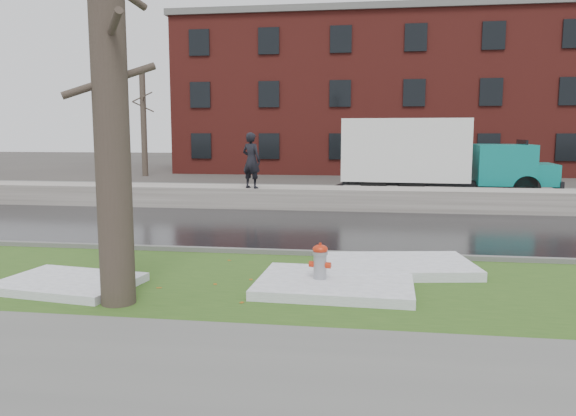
# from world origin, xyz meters

# --- Properties ---
(ground) EXTENTS (120.00, 120.00, 0.00)m
(ground) POSITION_xyz_m (0.00, 0.00, 0.00)
(ground) COLOR #47423D
(ground) RESTS_ON ground
(verge) EXTENTS (60.00, 4.50, 0.04)m
(verge) POSITION_xyz_m (0.00, -1.25, 0.02)
(verge) COLOR #2B4D19
(verge) RESTS_ON ground
(sidewalk) EXTENTS (60.00, 3.00, 0.05)m
(sidewalk) POSITION_xyz_m (0.00, -5.00, 0.03)
(sidewalk) COLOR slate
(sidewalk) RESTS_ON ground
(road) EXTENTS (60.00, 7.00, 0.03)m
(road) POSITION_xyz_m (0.00, 4.50, 0.01)
(road) COLOR black
(road) RESTS_ON ground
(parking_lot) EXTENTS (60.00, 9.00, 0.03)m
(parking_lot) POSITION_xyz_m (0.00, 13.00, 0.01)
(parking_lot) COLOR slate
(parking_lot) RESTS_ON ground
(curb) EXTENTS (60.00, 0.15, 0.14)m
(curb) POSITION_xyz_m (0.00, 1.00, 0.07)
(curb) COLOR slate
(curb) RESTS_ON ground
(snowbank) EXTENTS (60.00, 1.60, 0.75)m
(snowbank) POSITION_xyz_m (0.00, 8.70, 0.38)
(snowbank) COLOR #BBB4AB
(snowbank) RESTS_ON ground
(brick_building) EXTENTS (26.00, 12.00, 10.00)m
(brick_building) POSITION_xyz_m (2.00, 30.00, 5.00)
(brick_building) COLOR maroon
(brick_building) RESTS_ON ground
(bg_tree_left) EXTENTS (1.40, 1.62, 6.50)m
(bg_tree_left) POSITION_xyz_m (-12.00, 22.00, 3.33)
(bg_tree_left) COLOR brown
(bg_tree_left) RESTS_ON ground
(bg_tree_center) EXTENTS (1.40, 1.62, 6.50)m
(bg_tree_center) POSITION_xyz_m (-6.00, 26.00, 3.33)
(bg_tree_center) COLOR brown
(bg_tree_center) RESTS_ON ground
(fire_hydrant) EXTENTS (0.39, 0.35, 0.78)m
(fire_hydrant) POSITION_xyz_m (0.91, -1.52, 0.46)
(fire_hydrant) COLOR #999AA0
(fire_hydrant) RESTS_ON verge
(tree) EXTENTS (1.22, 1.37, 6.59)m
(tree) POSITION_xyz_m (-2.10, -2.85, 3.36)
(tree) COLOR brown
(tree) RESTS_ON verge
(box_truck) EXTENTS (9.72, 2.65, 3.22)m
(box_truck) POSITION_xyz_m (4.13, 12.75, 1.71)
(box_truck) COLOR black
(box_truck) RESTS_ON ground
(worker) EXTENTS (0.82, 0.70, 1.92)m
(worker) POSITION_xyz_m (-2.34, 8.10, 1.71)
(worker) COLOR black
(worker) RESTS_ON snowbank
(snow_patch_near) EXTENTS (2.67, 2.09, 0.16)m
(snow_patch_near) POSITION_xyz_m (1.17, -1.51, 0.12)
(snow_patch_near) COLOR white
(snow_patch_near) RESTS_ON verge
(snow_patch_far) EXTENTS (2.40, 1.90, 0.14)m
(snow_patch_far) POSITION_xyz_m (-3.36, -2.12, 0.11)
(snow_patch_far) COLOR white
(snow_patch_far) RESTS_ON verge
(snow_patch_side) EXTENTS (3.06, 2.24, 0.18)m
(snow_patch_side) POSITION_xyz_m (2.28, -0.10, 0.13)
(snow_patch_side) COLOR white
(snow_patch_side) RESTS_ON verge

